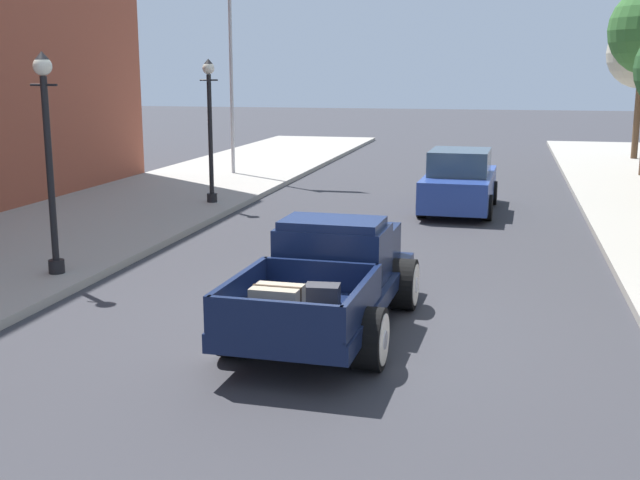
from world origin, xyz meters
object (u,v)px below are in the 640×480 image
(hotrod_truck_navy, at_px, (331,275))
(car_background_blue, at_px, (459,183))
(street_lamp_far, at_px, (210,120))
(flagpole, at_px, (236,8))
(street_lamp_near, at_px, (48,147))

(hotrod_truck_navy, xyz_separation_m, car_background_blue, (1.22, 10.37, 0.01))
(hotrod_truck_navy, height_order, street_lamp_far, street_lamp_far)
(street_lamp_far, height_order, flagpole, flagpole)
(hotrod_truck_navy, bearing_deg, street_lamp_far, 119.96)
(hotrod_truck_navy, distance_m, car_background_blue, 10.45)
(street_lamp_near, relative_size, street_lamp_far, 1.00)
(hotrod_truck_navy, xyz_separation_m, street_lamp_far, (-5.41, 9.39, 1.63))
(car_background_blue, relative_size, street_lamp_far, 1.13)
(flagpole, bearing_deg, hotrod_truck_navy, -66.65)
(flagpole, bearing_deg, street_lamp_far, -77.87)
(hotrod_truck_navy, bearing_deg, car_background_blue, 83.30)
(hotrod_truck_navy, relative_size, street_lamp_far, 1.30)
(street_lamp_far, bearing_deg, flagpole, 102.13)
(car_background_blue, distance_m, street_lamp_far, 6.90)
(car_background_blue, bearing_deg, street_lamp_near, -125.79)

